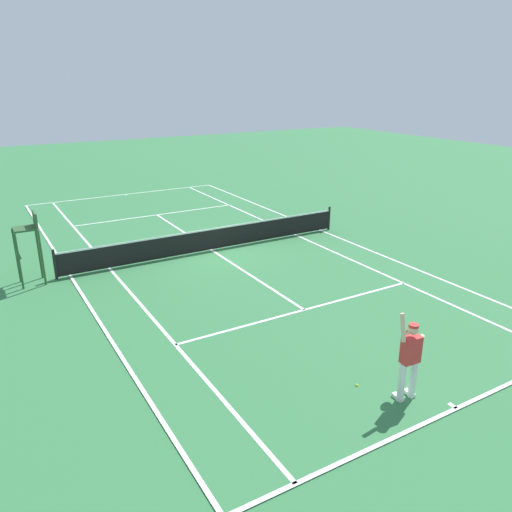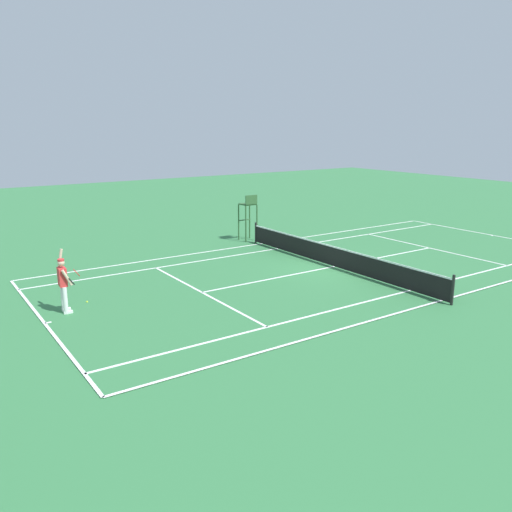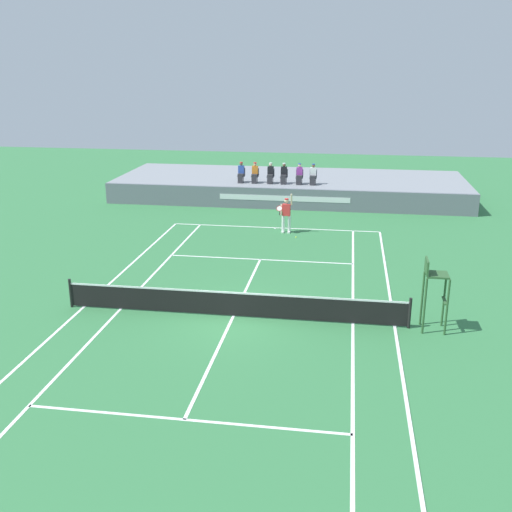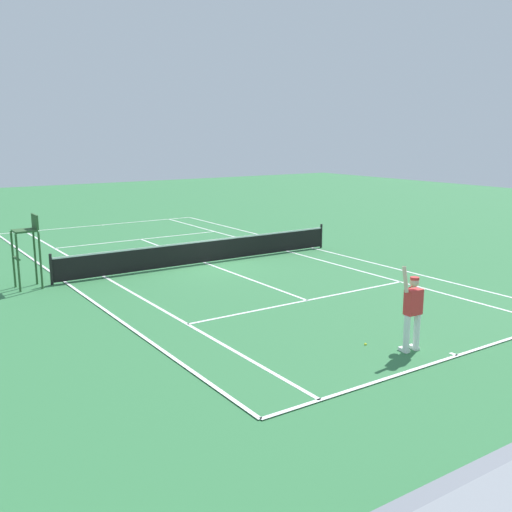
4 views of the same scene
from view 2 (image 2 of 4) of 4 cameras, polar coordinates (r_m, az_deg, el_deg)
ground_plane at (r=22.94m, az=8.33°, el=-1.21°), size 80.00×80.00×0.00m
court at (r=22.94m, az=8.33°, el=-1.19°), size 11.08×23.88×0.03m
net at (r=22.81m, az=8.38°, el=0.05°), size 11.98×0.10×1.07m
tennis_player at (r=18.07m, az=-20.12°, el=-2.81°), size 0.78×0.62×2.08m
tennis_ball at (r=19.12m, az=-17.82°, el=-4.75°), size 0.07×0.07×0.07m
umpire_chair at (r=27.74m, az=-0.82°, el=4.85°), size 0.77×0.77×2.44m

